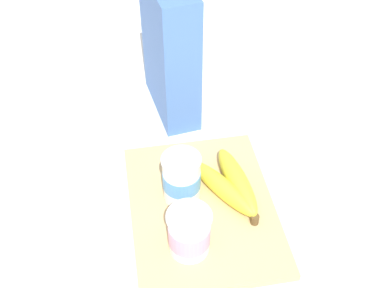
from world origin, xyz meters
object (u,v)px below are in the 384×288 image
(cutting_board, at_px, (202,208))
(yogurt_cup_front, at_px, (189,232))
(banana_bunch, at_px, (231,184))
(cereal_box, at_px, (170,50))
(yogurt_cup_back, at_px, (182,178))

(cutting_board, relative_size, yogurt_cup_front, 3.91)
(yogurt_cup_front, height_order, banana_bunch, yogurt_cup_front)
(cereal_box, distance_m, yogurt_cup_back, 0.28)
(cereal_box, xyz_separation_m, yogurt_cup_front, (-0.37, 0.03, -0.09))
(cereal_box, height_order, yogurt_cup_front, cereal_box)
(cereal_box, relative_size, yogurt_cup_back, 3.07)
(yogurt_cup_front, bearing_deg, cutting_board, -24.34)
(cereal_box, distance_m, banana_bunch, 0.30)
(cutting_board, xyz_separation_m, yogurt_cup_front, (-0.08, 0.04, 0.05))
(cutting_board, distance_m, yogurt_cup_front, 0.10)
(cutting_board, bearing_deg, cereal_box, 2.07)
(banana_bunch, bearing_deg, cereal_box, 13.71)
(cutting_board, height_order, cereal_box, cereal_box)
(banana_bunch, bearing_deg, yogurt_cup_front, 138.23)
(yogurt_cup_front, bearing_deg, yogurt_cup_back, -2.72)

